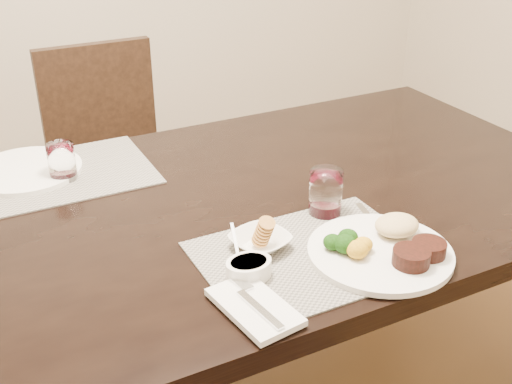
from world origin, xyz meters
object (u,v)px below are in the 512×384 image
steak_knife (389,230)px  chair_far (111,156)px  wine_glass_near (326,194)px  cracker_bowl (260,241)px  far_plate (26,170)px  dinner_plate (387,247)px

steak_knife → chair_far: bearing=117.4°
chair_far → wine_glass_near: (0.23, -1.09, 0.30)m
steak_knife → cracker_bowl: 0.29m
steak_knife → cracker_bowl: cracker_bowl is taller
chair_far → wine_glass_near: size_ratio=8.51×
steak_knife → far_plate: bearing=147.7°
chair_far → far_plate: (-0.36, -0.55, 0.26)m
dinner_plate → steak_knife: dinner_plate is taller
steak_knife → cracker_bowl: bearing=178.8°
chair_far → wine_glass_near: 1.15m
chair_far → far_plate: chair_far is taller
dinner_plate → wine_glass_near: size_ratio=2.85×
chair_far → dinner_plate: (0.24, -1.30, 0.27)m
cracker_bowl → far_plate: (-0.38, 0.60, -0.01)m
dinner_plate → cracker_bowl: (-0.22, 0.14, -0.00)m
dinner_plate → far_plate: 0.96m
steak_knife → wine_glass_near: (-0.08, 0.14, 0.04)m
far_plate → cracker_bowl: bearing=-58.0°
dinner_plate → steak_knife: size_ratio=1.45×
chair_far → steak_knife: chair_far is taller
wine_glass_near → far_plate: 0.79m
dinner_plate → far_plate: dinner_plate is taller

